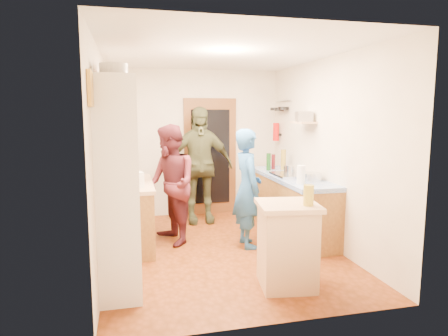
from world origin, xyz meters
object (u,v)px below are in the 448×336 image
object	(u,v)px
person_hob	(250,188)
person_left	(171,184)
hutch_body	(119,184)
person_back	(200,165)
right_counter_base	(290,206)
island_base	(287,247)

from	to	relation	value
person_hob	person_left	xyz separation A→B (m)	(-1.04, 0.42, 0.03)
hutch_body	person_left	world-z (taller)	hutch_body
hutch_body	person_hob	size ratio (longest dim) A/B	1.35
person_hob	person_back	bearing A→B (deg)	17.42
person_left	right_counter_base	bearing A→B (deg)	76.10
island_base	person_hob	size ratio (longest dim) A/B	0.53
hutch_body	person_hob	bearing A→B (deg)	26.23
hutch_body	right_counter_base	xyz separation A→B (m)	(2.50, 1.30, -0.68)
person_left	person_back	bearing A→B (deg)	134.01
person_left	person_hob	bearing A→B (deg)	52.99
person_left	person_back	xyz separation A→B (m)	(0.58, 0.97, 0.13)
person_hob	person_back	world-z (taller)	person_back
person_back	hutch_body	bearing A→B (deg)	-118.77
person_left	island_base	bearing A→B (deg)	15.70
right_counter_base	island_base	size ratio (longest dim) A/B	2.56
hutch_body	right_counter_base	size ratio (longest dim) A/B	1.00
hutch_body	person_back	size ratio (longest dim) A/B	1.13
hutch_body	person_back	bearing A→B (deg)	60.50
person_back	right_counter_base	bearing A→B (deg)	-36.22
island_base	person_hob	xyz separation A→B (m)	(-0.00, 1.33, 0.39)
right_counter_base	island_base	distance (m)	1.95
right_counter_base	island_base	bearing A→B (deg)	-113.61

